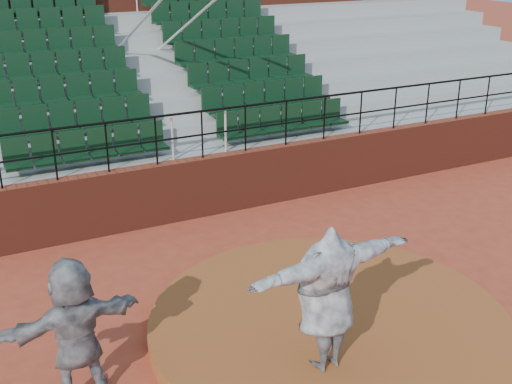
{
  "coord_description": "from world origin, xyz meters",
  "views": [
    {
      "loc": [
        -4.76,
        -6.98,
        5.6
      ],
      "look_at": [
        0.0,
        2.5,
        1.4
      ],
      "focal_mm": 45.0,
      "sensor_mm": 36.0,
      "label": 1
    }
  ],
  "objects": [
    {
      "name": "pitchers_mound",
      "position": [
        0.0,
        0.0,
        0.12
      ],
      "size": [
        5.5,
        5.5,
        0.25
      ],
      "primitive_type": "cylinder",
      "color": "brown",
      "rests_on": "ground"
    },
    {
      "name": "pitching_rubber",
      "position": [
        0.0,
        0.15,
        0.27
      ],
      "size": [
        0.6,
        0.15,
        0.03
      ],
      "primitive_type": "cube",
      "color": "white",
      "rests_on": "pitchers_mound"
    },
    {
      "name": "pitcher",
      "position": [
        -0.71,
        -0.96,
        1.27
      ],
      "size": [
        2.57,
        0.95,
        2.04
      ],
      "primitive_type": "imported",
      "rotation": [
        0.0,
        0.0,
        3.25
      ],
      "color": "black",
      "rests_on": "pitchers_mound"
    },
    {
      "name": "seating_deck",
      "position": [
        0.0,
        8.65,
        1.44
      ],
      "size": [
        24.0,
        5.97,
        4.63
      ],
      "color": "gray",
      "rests_on": "ground"
    },
    {
      "name": "wall_railing",
      "position": [
        0.0,
        5.0,
        2.03
      ],
      "size": [
        24.04,
        0.05,
        1.03
      ],
      "color": "black",
      "rests_on": "boundary_wall"
    },
    {
      "name": "press_box_facade",
      "position": [
        0.0,
        12.6,
        3.55
      ],
      "size": [
        24.0,
        3.0,
        7.1
      ],
      "primitive_type": "cube",
      "color": "maroon",
      "rests_on": "ground"
    },
    {
      "name": "ground",
      "position": [
        0.0,
        0.0,
        0.0
      ],
      "size": [
        90.0,
        90.0,
        0.0
      ],
      "primitive_type": "plane",
      "color": "#9D3923",
      "rests_on": "ground"
    },
    {
      "name": "fielder",
      "position": [
        -3.71,
        0.21,
        0.99
      ],
      "size": [
        1.89,
        0.75,
        1.98
      ],
      "primitive_type": "imported",
      "rotation": [
        0.0,
        0.0,
        3.24
      ],
      "color": "black",
      "rests_on": "ground"
    },
    {
      "name": "boundary_wall",
      "position": [
        0.0,
        5.0,
        0.65
      ],
      "size": [
        24.0,
        0.3,
        1.3
      ],
      "primitive_type": "cube",
      "color": "maroon",
      "rests_on": "ground"
    }
  ]
}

